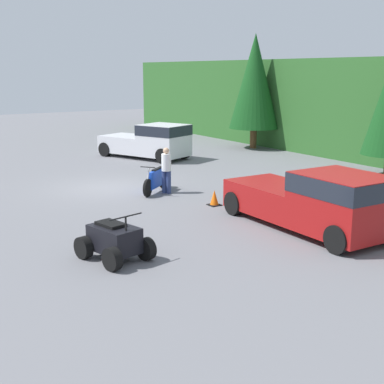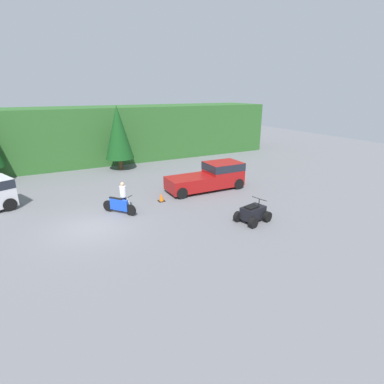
{
  "view_description": "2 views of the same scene",
  "coord_description": "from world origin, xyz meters",
  "px_view_note": "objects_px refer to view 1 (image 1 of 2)",
  "views": [
    {
      "loc": [
        19.79,
        -8.52,
        4.67
      ],
      "look_at": [
        6.04,
        0.2,
        0.95
      ],
      "focal_mm": 50.0,
      "sensor_mm": 36.0,
      "label": 1
    },
    {
      "loc": [
        -1.97,
        -15.03,
        6.77
      ],
      "look_at": [
        6.04,
        0.2,
        0.95
      ],
      "focal_mm": 28.0,
      "sensor_mm": 36.0,
      "label": 2
    }
  ],
  "objects_px": {
    "dirt_bike": "(156,180)",
    "pickup_truck_second": "(151,140)",
    "pickup_truck_red": "(318,200)",
    "quad_atv": "(114,241)",
    "traffic_cone": "(214,198)",
    "rider_person": "(166,169)"
  },
  "relations": [
    {
      "from": "dirt_bike",
      "to": "pickup_truck_second",
      "type": "bearing_deg",
      "value": -155.3
    },
    {
      "from": "pickup_truck_red",
      "to": "traffic_cone",
      "type": "bearing_deg",
      "value": -169.67
    },
    {
      "from": "pickup_truck_red",
      "to": "rider_person",
      "type": "height_order",
      "value": "pickup_truck_red"
    },
    {
      "from": "pickup_truck_second",
      "to": "dirt_bike",
      "type": "relative_size",
      "value": 2.99
    },
    {
      "from": "pickup_truck_red",
      "to": "dirt_bike",
      "type": "height_order",
      "value": "pickup_truck_red"
    },
    {
      "from": "pickup_truck_red",
      "to": "rider_person",
      "type": "relative_size",
      "value": 3.13
    },
    {
      "from": "pickup_truck_second",
      "to": "quad_atv",
      "type": "height_order",
      "value": "pickup_truck_second"
    },
    {
      "from": "pickup_truck_red",
      "to": "rider_person",
      "type": "bearing_deg",
      "value": -169.43
    },
    {
      "from": "pickup_truck_second",
      "to": "traffic_cone",
      "type": "xyz_separation_m",
      "value": [
        10.33,
        -3.0,
        -0.73
      ]
    },
    {
      "from": "pickup_truck_red",
      "to": "dirt_bike",
      "type": "relative_size",
      "value": 3.05
    },
    {
      "from": "pickup_truck_second",
      "to": "traffic_cone",
      "type": "height_order",
      "value": "pickup_truck_second"
    },
    {
      "from": "quad_atv",
      "to": "dirt_bike",
      "type": "bearing_deg",
      "value": 130.71
    },
    {
      "from": "dirt_bike",
      "to": "rider_person",
      "type": "distance_m",
      "value": 0.67
    },
    {
      "from": "quad_atv",
      "to": "rider_person",
      "type": "relative_size",
      "value": 1.13
    },
    {
      "from": "pickup_truck_red",
      "to": "dirt_bike",
      "type": "xyz_separation_m",
      "value": [
        -7.16,
        -1.48,
        -0.51
      ]
    },
    {
      "from": "pickup_truck_second",
      "to": "dirt_bike",
      "type": "distance_m",
      "value": 8.31
    },
    {
      "from": "pickup_truck_red",
      "to": "traffic_cone",
      "type": "height_order",
      "value": "pickup_truck_red"
    },
    {
      "from": "rider_person",
      "to": "quad_atv",
      "type": "bearing_deg",
      "value": 22.29
    },
    {
      "from": "traffic_cone",
      "to": "pickup_truck_red",
      "type": "bearing_deg",
      "value": 9.74
    },
    {
      "from": "traffic_cone",
      "to": "dirt_bike",
      "type": "bearing_deg",
      "value": -165.56
    },
    {
      "from": "quad_atv",
      "to": "rider_person",
      "type": "xyz_separation_m",
      "value": [
        -5.77,
        4.8,
        0.49
      ]
    },
    {
      "from": "pickup_truck_red",
      "to": "pickup_truck_second",
      "type": "bearing_deg",
      "value": 171.71
    }
  ]
}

